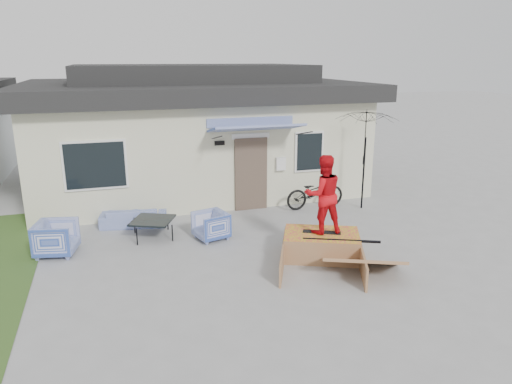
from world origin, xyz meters
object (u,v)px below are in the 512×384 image
object	(u,v)px
patio_umbrella	(365,150)
skateboard	(322,232)
skate_ramp	(321,245)
skater	(323,193)
armchair_right	(211,224)
armchair_left	(56,237)
coffee_table	(153,228)
bicycle	(315,189)
loveseat	(133,214)

from	to	relation	value
patio_umbrella	skateboard	bearing A→B (deg)	-133.23
skate_ramp	skater	bearing A→B (deg)	90.00
armchair_right	skateboard	size ratio (longest dim) A/B	0.91
skater	armchair_left	bearing A→B (deg)	-13.13
patio_umbrella	skater	world-z (taller)	skater
coffee_table	bicycle	bearing A→B (deg)	11.26
coffee_table	skate_ramp	xyz separation A→B (m)	(3.43, -2.34, 0.04)
skate_ramp	armchair_left	bearing A→B (deg)	-174.76
loveseat	patio_umbrella	world-z (taller)	patio_umbrella
coffee_table	patio_umbrella	xyz separation A→B (m)	(6.09, 0.51, 1.52)
patio_umbrella	skate_ramp	bearing A→B (deg)	-132.97
armchair_right	armchair_left	bearing A→B (deg)	-107.21
skateboard	skater	xyz separation A→B (m)	(0.00, 0.00, 0.89)
armchair_left	bicycle	xyz separation A→B (m)	(6.94, 1.39, 0.15)
bicycle	patio_umbrella	world-z (taller)	patio_umbrella
loveseat	coffee_table	xyz separation A→B (m)	(0.40, -0.99, -0.10)
bicycle	skate_ramp	world-z (taller)	bicycle
patio_umbrella	skate_ramp	xyz separation A→B (m)	(-2.66, -2.85, -1.48)
patio_umbrella	skater	bearing A→B (deg)	-133.23
skate_ramp	coffee_table	bearing A→B (deg)	169.76
armchair_right	patio_umbrella	size ratio (longest dim) A/B	0.34
coffee_table	skateboard	size ratio (longest dim) A/B	1.12
armchair_left	armchair_right	bearing A→B (deg)	-79.45
armchair_right	coffee_table	xyz separation A→B (m)	(-1.33, 0.55, -0.15)
armchair_right	bicycle	world-z (taller)	bicycle
armchair_left	armchair_right	xyz separation A→B (m)	(3.49, -0.11, -0.05)
loveseat	skater	xyz separation A→B (m)	(3.85, -3.29, 1.13)
armchair_left	patio_umbrella	size ratio (longest dim) A/B	0.39
armchair_left	skateboard	bearing A→B (deg)	-95.94
armchair_right	patio_umbrella	distance (m)	5.06
armchair_right	coffee_table	distance (m)	1.45
skateboard	patio_umbrella	bearing A→B (deg)	74.59
patio_umbrella	skateboard	xyz separation A→B (m)	(-2.64, -2.81, -1.18)
patio_umbrella	skateboard	distance (m)	4.03
patio_umbrella	armchair_left	bearing A→B (deg)	-173.46
armchair_left	coffee_table	bearing A→B (deg)	-66.16
armchair_left	skate_ramp	size ratio (longest dim) A/B	0.40
armchair_left	armchair_right	distance (m)	3.49
loveseat	skate_ramp	xyz separation A→B (m)	(3.83, -3.34, -0.06)
armchair_left	coffee_table	world-z (taller)	armchair_left
patio_umbrella	loveseat	bearing A→B (deg)	175.76
skater	loveseat	bearing A→B (deg)	-35.24
armchair_right	bicycle	xyz separation A→B (m)	(3.45, 1.50, 0.21)
bicycle	skateboard	bearing A→B (deg)	154.25
coffee_table	armchair_left	bearing A→B (deg)	-168.57
skater	skateboard	bearing A→B (deg)	-0.00
bicycle	loveseat	bearing A→B (deg)	86.14
patio_umbrella	skateboard	size ratio (longest dim) A/B	2.65
coffee_table	skater	world-z (taller)	skater
coffee_table	skateboard	world-z (taller)	skateboard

